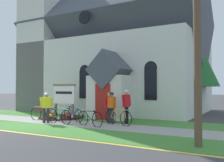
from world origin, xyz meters
TOP-DOWN VIEW (x-y plane):
  - ground at (0.00, 4.00)m, footprint 140.00×140.00m
  - sidewalk_slab at (-0.23, 1.51)m, footprint 32.00×2.01m
  - grass_verge at (-0.23, -0.60)m, footprint 32.00×2.20m
  - church_lawn at (-0.23, 3.80)m, footprint 24.00×2.57m
  - church_building at (-0.70, 9.37)m, footprint 14.24×11.03m
  - church_sign at (-0.45, 3.23)m, footprint 1.80×0.20m
  - flower_bed at (-0.45, 2.90)m, footprint 2.63×2.63m
  - bicycle_orange at (4.02, 2.04)m, footprint 1.73×0.49m
  - bicycle_black at (3.01, 1.06)m, footprint 1.73×0.49m
  - bicycle_green at (-0.52, 1.54)m, footprint 1.79×0.24m
  - bicycle_red at (1.13, 2.12)m, footprint 1.73×0.57m
  - bicycle_blue at (1.09, 1.05)m, footprint 1.76×0.31m
  - cyclist_in_green_jersey at (0.30, 0.91)m, footprint 0.51×0.51m
  - cyclist_in_yellow_jersey at (3.39, 2.50)m, footprint 0.57×0.48m
  - cyclist_in_blue_jersey at (3.13, 2.74)m, footprint 0.29×0.74m
  - cyclist_in_white_jersey at (4.17, 2.68)m, footprint 0.29×0.77m
  - roadside_conifer at (5.78, 9.79)m, footprint 4.13×4.13m

SIDE VIEW (x-z plane):
  - ground at x=0.00m, z-range 0.00..0.00m
  - grass_verge at x=-0.23m, z-range 0.00..0.01m
  - church_lawn at x=-0.23m, z-range 0.00..0.01m
  - sidewalk_slab at x=-0.23m, z-range 0.00..0.01m
  - flower_bed at x=-0.45m, z-range -0.09..0.25m
  - bicycle_red at x=1.13m, z-range -0.04..0.80m
  - bicycle_black at x=3.01m, z-range -0.02..0.78m
  - bicycle_green at x=-0.52m, z-range -0.04..0.81m
  - bicycle_blue at x=1.09m, z-range -0.04..0.82m
  - bicycle_orange at x=4.02m, z-range -0.02..0.80m
  - cyclist_in_green_jersey at x=0.30m, z-range 0.12..1.71m
  - cyclist_in_blue_jersey at x=3.13m, z-range 0.13..1.74m
  - cyclist_in_yellow_jersey at x=3.39m, z-range 0.13..1.76m
  - cyclist_in_white_jersey at x=4.17m, z-range 0.16..1.92m
  - church_sign at x=-0.45m, z-range 0.33..2.43m
  - roadside_conifer at x=5.78m, z-range 0.98..7.70m
  - church_building at x=-0.70m, z-range -1.96..12.07m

